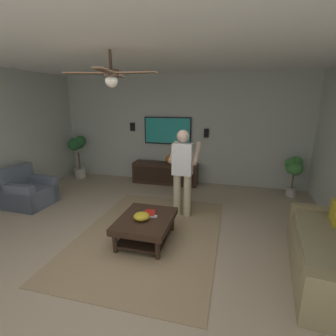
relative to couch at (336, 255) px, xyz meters
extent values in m
plane|color=tan|center=(-0.29, 2.70, -0.32)|extent=(8.70, 8.70, 0.00)
cube|color=#B2B7AD|center=(3.38, 2.70, 1.07)|extent=(0.10, 6.60, 2.78)
cube|color=white|center=(-0.29, 2.70, 2.51)|extent=(7.45, 6.60, 0.10)
cube|color=#9E8460|center=(0.41, 2.54, -0.31)|extent=(3.14, 2.20, 0.01)
cube|color=#93845B|center=(0.00, 0.05, -0.11)|extent=(1.99, 1.06, 0.42)
cube|color=#93845B|center=(0.85, -0.06, -0.03)|extent=(0.28, 0.86, 0.58)
cube|color=gray|center=(0.01, 0.12, 0.16)|extent=(1.56, 0.77, 0.12)
cube|color=slate|center=(0.92, 5.35, -0.12)|extent=(0.82, 0.82, 0.40)
cube|color=slate|center=(0.93, 5.67, 0.29)|extent=(0.80, 0.20, 0.42)
cube|color=slate|center=(0.60, 5.36, -0.04)|extent=(0.18, 0.80, 0.56)
cube|color=slate|center=(1.24, 5.34, -0.04)|extent=(0.18, 0.80, 0.56)
cube|color=#332116|center=(0.21, 2.54, 0.03)|extent=(1.00, 0.80, 0.10)
cylinder|color=#332116|center=(0.63, 2.22, -0.17)|extent=(0.07, 0.07, 0.30)
cylinder|color=#332116|center=(0.63, 2.86, -0.17)|extent=(0.07, 0.07, 0.30)
cylinder|color=#332116|center=(-0.21, 2.22, -0.17)|extent=(0.07, 0.07, 0.30)
cylinder|color=#332116|center=(-0.21, 2.86, -0.17)|extent=(0.07, 0.07, 0.30)
cube|color=black|center=(0.21, 2.54, -0.22)|extent=(0.88, 0.68, 0.03)
cube|color=#332116|center=(3.05, 3.00, -0.04)|extent=(0.44, 1.70, 0.55)
cube|color=black|center=(2.83, 3.00, -0.04)|extent=(0.01, 1.56, 0.39)
cube|color=black|center=(3.29, 3.00, 1.05)|extent=(0.05, 1.25, 0.70)
cube|color=teal|center=(3.27, 3.00, 1.05)|extent=(0.01, 1.19, 0.64)
cylinder|color=#C6B793|center=(1.25, 2.08, 0.09)|extent=(0.14, 0.14, 0.82)
cylinder|color=#C6B793|center=(1.25, 2.28, 0.09)|extent=(0.14, 0.14, 0.82)
cube|color=white|center=(1.25, 2.18, 0.79)|extent=(0.23, 0.37, 0.58)
sphere|color=beige|center=(1.25, 2.18, 1.21)|extent=(0.22, 0.22, 0.22)
cylinder|color=beige|center=(1.42, 1.95, 0.88)|extent=(0.48, 0.11, 0.37)
cylinder|color=beige|center=(1.44, 2.39, 0.88)|extent=(0.48, 0.11, 0.37)
cube|color=white|center=(1.63, 2.16, 0.78)|extent=(0.04, 0.05, 0.16)
cylinder|color=#B7B2A8|center=(2.88, 5.45, -0.18)|extent=(0.33, 0.33, 0.28)
cylinder|color=brown|center=(2.88, 5.45, 0.19)|extent=(0.05, 0.05, 0.46)
sphere|color=#235B2D|center=(2.84, 5.53, 0.65)|extent=(0.34, 0.34, 0.34)
sphere|color=#235B2D|center=(3.00, 5.49, 0.65)|extent=(0.28, 0.28, 0.28)
sphere|color=#235B2D|center=(2.95, 5.40, 0.73)|extent=(0.29, 0.29, 0.29)
cylinder|color=#B7B2A8|center=(2.88, -0.05, -0.22)|extent=(0.23, 0.23, 0.20)
cylinder|color=brown|center=(2.88, -0.05, 0.04)|extent=(0.03, 0.03, 0.32)
sphere|color=#3D7F38|center=(2.82, 0.02, 0.35)|extent=(0.24, 0.24, 0.24)
sphere|color=#3D7F38|center=(2.99, -0.10, 0.46)|extent=(0.27, 0.27, 0.27)
sphere|color=#3D7F38|center=(2.82, -0.08, 0.34)|extent=(0.28, 0.28, 0.28)
sphere|color=#3D7F38|center=(2.93, -0.02, 0.35)|extent=(0.19, 0.19, 0.19)
sphere|color=#3D7F38|center=(2.90, 0.05, 0.45)|extent=(0.22, 0.22, 0.22)
ellipsoid|color=gold|center=(0.13, 2.57, 0.14)|extent=(0.25, 0.25, 0.11)
cube|color=white|center=(0.25, 2.44, 0.09)|extent=(0.10, 0.16, 0.02)
cube|color=red|center=(0.33, 2.51, 0.10)|extent=(0.25, 0.21, 0.04)
sphere|color=orange|center=(3.07, 2.88, 0.34)|extent=(0.22, 0.22, 0.22)
cube|color=black|center=(3.30, 1.98, 1.02)|extent=(0.06, 0.12, 0.22)
cube|color=black|center=(3.30, 3.99, 1.12)|extent=(0.06, 0.12, 0.22)
cylinder|color=#4C3828|center=(0.00, 2.88, 2.30)|extent=(0.04, 0.04, 0.28)
cylinder|color=#4C3828|center=(0.00, 2.88, 2.16)|extent=(0.20, 0.20, 0.08)
sphere|color=silver|center=(0.00, 2.88, 2.06)|extent=(0.16, 0.16, 0.16)
cube|color=brown|center=(0.32, 2.95, 2.16)|extent=(0.57, 0.24, 0.02)
cube|color=brown|center=(-0.09, 3.19, 2.16)|extent=(0.27, 0.57, 0.02)
cube|color=brown|center=(-0.31, 2.81, 2.16)|extent=(0.57, 0.24, 0.02)
cube|color=brown|center=(0.02, 2.56, 2.16)|extent=(0.14, 0.56, 0.02)
camera|label=1|loc=(-3.14, 1.30, 1.83)|focal=27.08mm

